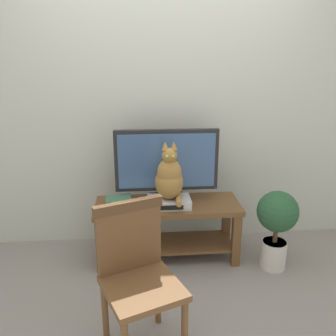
{
  "coord_description": "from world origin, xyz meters",
  "views": [
    {
      "loc": [
        -0.24,
        -2.32,
        1.73
      ],
      "look_at": [
        -0.01,
        0.42,
        0.84
      ],
      "focal_mm": 38.46,
      "sensor_mm": 36.0,
      "label": 1
    }
  ],
  "objects": [
    {
      "name": "media_box",
      "position": [
        -0.01,
        0.42,
        0.55
      ],
      "size": [
        0.35,
        0.23,
        0.07
      ],
      "color": "#BCBCC1",
      "rests_on": "tv_stand"
    },
    {
      "name": "cat",
      "position": [
        -0.01,
        0.4,
        0.77
      ],
      "size": [
        0.23,
        0.32,
        0.49
      ],
      "color": "olive",
      "rests_on": "media_box"
    },
    {
      "name": "back_wall",
      "position": [
        0.0,
        0.91,
        1.4
      ],
      "size": [
        7.0,
        0.12,
        2.8
      ],
      "primitive_type": "cube",
      "color": "#B7BCB2",
      "rests_on": "ground"
    },
    {
      "name": "potted_plant",
      "position": [
        0.86,
        0.24,
        0.42
      ],
      "size": [
        0.33,
        0.33,
        0.68
      ],
      "color": "beige",
      "rests_on": "ground"
    },
    {
      "name": "tv",
      "position": [
        -0.01,
        0.56,
        0.84
      ],
      "size": [
        0.87,
        0.2,
        0.62
      ],
      "color": "black",
      "rests_on": "tv_stand"
    },
    {
      "name": "ground_plane",
      "position": [
        0.0,
        0.0,
        0.0
      ],
      "size": [
        12.0,
        12.0,
        0.0
      ],
      "primitive_type": "plane",
      "color": "gray"
    },
    {
      "name": "book_stack",
      "position": [
        -0.43,
        0.46,
        0.55
      ],
      "size": [
        0.22,
        0.18,
        0.07
      ],
      "color": "#33477A",
      "rests_on": "tv_stand"
    },
    {
      "name": "wooden_chair",
      "position": [
        -0.27,
        -0.49,
        0.53
      ],
      "size": [
        0.54,
        0.55,
        0.91
      ],
      "color": "brown",
      "rests_on": "ground"
    },
    {
      "name": "tv_stand",
      "position": [
        -0.01,
        0.47,
        0.35
      ],
      "size": [
        1.22,
        0.45,
        0.51
      ],
      "color": "brown",
      "rests_on": "ground"
    }
  ]
}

